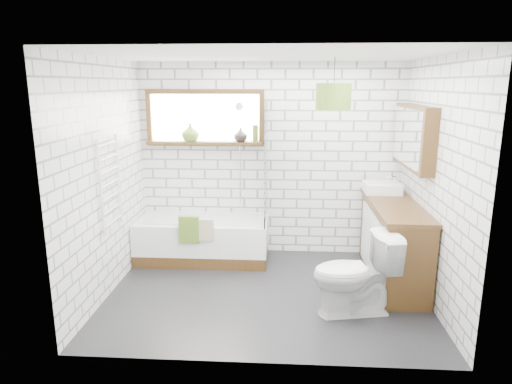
# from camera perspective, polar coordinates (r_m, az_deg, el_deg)

# --- Properties ---
(floor) EXTENTS (3.40, 2.60, 0.01)m
(floor) POSITION_cam_1_polar(r_m,az_deg,el_deg) (5.12, 1.28, -12.48)
(floor) COLOR black
(floor) RESTS_ON ground
(ceiling) EXTENTS (3.40, 2.60, 0.01)m
(ceiling) POSITION_cam_1_polar(r_m,az_deg,el_deg) (4.62, 1.45, 16.81)
(ceiling) COLOR white
(ceiling) RESTS_ON ground
(wall_back) EXTENTS (3.40, 0.01, 2.50)m
(wall_back) POSITION_cam_1_polar(r_m,az_deg,el_deg) (5.99, 1.86, 3.98)
(wall_back) COLOR white
(wall_back) RESTS_ON ground
(wall_front) EXTENTS (3.40, 0.01, 2.50)m
(wall_front) POSITION_cam_1_polar(r_m,az_deg,el_deg) (3.45, 0.49, -3.12)
(wall_front) COLOR white
(wall_front) RESTS_ON ground
(wall_left) EXTENTS (0.01, 2.60, 2.50)m
(wall_left) POSITION_cam_1_polar(r_m,az_deg,el_deg) (5.07, -18.28, 1.57)
(wall_left) COLOR white
(wall_left) RESTS_ON ground
(wall_right) EXTENTS (0.01, 2.60, 2.50)m
(wall_right) POSITION_cam_1_polar(r_m,az_deg,el_deg) (4.95, 21.50, 1.03)
(wall_right) COLOR white
(wall_right) RESTS_ON ground
(window) EXTENTS (1.52, 0.16, 0.68)m
(window) POSITION_cam_1_polar(r_m,az_deg,el_deg) (5.97, -6.41, 9.19)
(window) COLOR #37220F
(window) RESTS_ON wall_back
(towel_radiator) EXTENTS (0.06, 0.52, 1.00)m
(towel_radiator) POSITION_cam_1_polar(r_m,az_deg,el_deg) (5.06, -17.77, 1.02)
(towel_radiator) COLOR white
(towel_radiator) RESTS_ON wall_left
(mirror_cabinet) EXTENTS (0.16, 1.20, 0.70)m
(mirror_cabinet) POSITION_cam_1_polar(r_m,az_deg,el_deg) (5.43, 19.10, 6.54)
(mirror_cabinet) COLOR #37220F
(mirror_cabinet) RESTS_ON wall_right
(shower_riser) EXTENTS (0.02, 0.02, 1.30)m
(shower_riser) POSITION_cam_1_polar(r_m,az_deg,el_deg) (5.96, -2.01, 4.90)
(shower_riser) COLOR silver
(shower_riser) RESTS_ON wall_back
(bathtub) EXTENTS (1.67, 0.73, 0.54)m
(bathtub) POSITION_cam_1_polar(r_m,az_deg,el_deg) (5.96, -6.63, -5.88)
(bathtub) COLOR white
(bathtub) RESTS_ON floor
(shower_screen) EXTENTS (0.02, 0.72, 1.50)m
(shower_screen) POSITION_cam_1_polar(r_m,az_deg,el_deg) (5.62, 1.28, 3.76)
(shower_screen) COLOR white
(shower_screen) RESTS_ON bathtub
(towel_green) EXTENTS (0.24, 0.07, 0.33)m
(towel_green) POSITION_cam_1_polar(r_m,az_deg,el_deg) (5.56, -8.36, -4.66)
(towel_green) COLOR #4F7021
(towel_green) RESTS_ON bathtub
(towel_beige) EXTENTS (0.20, 0.05, 0.26)m
(towel_beige) POSITION_cam_1_polar(r_m,az_deg,el_deg) (5.53, -6.35, -4.73)
(towel_beige) COLOR tan
(towel_beige) RESTS_ON bathtub
(vanity) EXTENTS (0.52, 1.61, 0.92)m
(vanity) POSITION_cam_1_polar(r_m,az_deg,el_deg) (5.49, 16.77, -5.98)
(vanity) COLOR #37220F
(vanity) RESTS_ON floor
(basin) EXTENTS (0.42, 0.37, 0.12)m
(basin) POSITION_cam_1_polar(r_m,az_deg,el_deg) (5.81, 15.46, 0.52)
(basin) COLOR white
(basin) RESTS_ON vanity
(tap) EXTENTS (0.04, 0.04, 0.15)m
(tap) POSITION_cam_1_polar(r_m,az_deg,el_deg) (5.83, 17.03, 1.10)
(tap) COLOR silver
(tap) RESTS_ON vanity
(toilet) EXTENTS (0.62, 0.89, 0.83)m
(toilet) POSITION_cam_1_polar(r_m,az_deg,el_deg) (4.63, 12.22, -9.98)
(toilet) COLOR white
(toilet) RESTS_ON floor
(vase_olive) EXTENTS (0.29, 0.29, 0.23)m
(vase_olive) POSITION_cam_1_polar(r_m,az_deg,el_deg) (5.99, -8.20, 7.21)
(vase_olive) COLOR #567524
(vase_olive) RESTS_ON window
(vase_dark) EXTENTS (0.22, 0.22, 0.18)m
(vase_dark) POSITION_cam_1_polar(r_m,az_deg,el_deg) (5.90, -1.95, 6.99)
(vase_dark) COLOR black
(vase_dark) RESTS_ON window
(bottle) EXTENTS (0.09, 0.09, 0.22)m
(bottle) POSITION_cam_1_polar(r_m,az_deg,el_deg) (5.88, -0.10, 7.13)
(bottle) COLOR #567524
(bottle) RESTS_ON window
(pendant) EXTENTS (0.37, 0.37, 0.27)m
(pendant) POSITION_cam_1_polar(r_m,az_deg,el_deg) (4.91, 9.66, 11.70)
(pendant) COLOR #4F7021
(pendant) RESTS_ON ceiling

